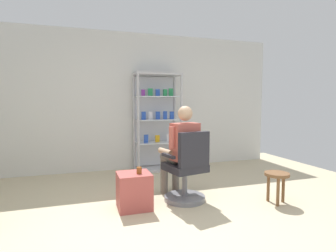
% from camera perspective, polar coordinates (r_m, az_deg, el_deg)
% --- Properties ---
extents(ground_plane, '(7.20, 7.20, 0.00)m').
position_cam_1_polar(ground_plane, '(2.98, 5.17, -21.67)').
color(ground_plane, '#C6B793').
extents(back_wall, '(6.00, 0.10, 2.70)m').
position_cam_1_polar(back_wall, '(5.55, -7.07, 5.04)').
color(back_wall, silver).
rests_on(back_wall, ground).
extents(display_cabinet_main, '(0.90, 0.45, 1.90)m').
position_cam_1_polar(display_cabinet_main, '(5.42, -2.40, 1.05)').
color(display_cabinet_main, '#B7B7BC').
rests_on(display_cabinet_main, ground).
extents(office_chair, '(0.61, 0.57, 0.96)m').
position_cam_1_polar(office_chair, '(3.73, 4.01, -9.71)').
color(office_chair, slate).
rests_on(office_chair, ground).
extents(seated_shopkeeper, '(0.54, 0.61, 1.29)m').
position_cam_1_polar(seated_shopkeeper, '(3.79, 2.66, -4.52)').
color(seated_shopkeeper, slate).
rests_on(seated_shopkeeper, ground).
extents(storage_crate, '(0.41, 0.38, 0.45)m').
position_cam_1_polar(storage_crate, '(3.56, -7.09, -13.26)').
color(storage_crate, '#B24C47').
rests_on(storage_crate, ground).
extents(tea_glass, '(0.07, 0.07, 0.08)m').
position_cam_1_polar(tea_glass, '(3.46, -6.05, -9.19)').
color(tea_glass, brown).
rests_on(tea_glass, storage_crate).
extents(wooden_stool, '(0.32, 0.32, 0.41)m').
position_cam_1_polar(wooden_stool, '(3.95, 21.76, -10.20)').
color(wooden_stool, brown).
rests_on(wooden_stool, ground).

